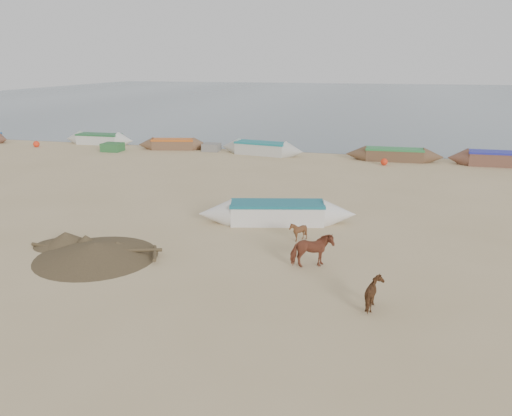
% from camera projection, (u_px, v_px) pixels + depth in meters
% --- Properties ---
extents(ground, '(140.00, 140.00, 0.00)m').
position_uv_depth(ground, '(225.00, 274.00, 15.57)').
color(ground, tan).
rests_on(ground, ground).
extents(sea, '(160.00, 160.00, 0.00)m').
position_uv_depth(sea, '(360.00, 97.00, 91.80)').
color(sea, slate).
rests_on(sea, ground).
extents(cow_adult, '(1.47, 1.09, 1.13)m').
position_uv_depth(cow_adult, '(312.00, 250.00, 15.94)').
color(cow_adult, brown).
rests_on(cow_adult, ground).
extents(calf_front, '(0.75, 0.69, 0.74)m').
position_uv_depth(calf_front, '(298.00, 231.00, 18.33)').
color(calf_front, '#55311B').
rests_on(calf_front, ground).
extents(calf_right, '(0.94, 1.02, 0.84)m').
position_uv_depth(calf_right, '(375.00, 294.00, 13.28)').
color(calf_right, brown).
rests_on(calf_right, ground).
extents(near_canoe, '(6.55, 2.69, 0.88)m').
position_uv_depth(near_canoe, '(277.00, 213.00, 20.33)').
color(near_canoe, silver).
rests_on(near_canoe, ground).
extents(debris_pile, '(4.96, 4.96, 0.52)m').
position_uv_depth(debris_pile, '(96.00, 250.00, 16.84)').
color(debris_pile, brown).
rests_on(debris_pile, ground).
extents(waterline_canoes, '(59.93, 3.55, 0.92)m').
position_uv_depth(waterline_canoes, '(322.00, 151.00, 34.58)').
color(waterline_canoes, brown).
rests_on(waterline_canoes, ground).
extents(beach_clutter, '(45.06, 3.02, 0.64)m').
position_uv_depth(beach_clutter, '(371.00, 157.00, 32.97)').
color(beach_clutter, '#2F6835').
rests_on(beach_clutter, ground).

